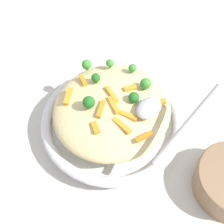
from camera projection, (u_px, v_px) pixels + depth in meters
name	position (u px, v px, depth m)	size (l,w,h in m)	color
ground_plane	(112.00, 129.00, 0.65)	(2.40, 2.40, 0.00)	beige
serving_bowl	(112.00, 122.00, 0.63)	(0.29, 0.29, 0.05)	silver
pasta_mound	(112.00, 109.00, 0.59)	(0.24, 0.23, 0.06)	#DBC689
carrot_piece_0	(127.00, 115.00, 0.54)	(0.04, 0.01, 0.01)	orange
carrot_piece_1	(144.00, 137.00, 0.52)	(0.03, 0.01, 0.01)	orange
carrot_piece_2	(95.00, 128.00, 0.53)	(0.02, 0.01, 0.01)	orange
carrot_piece_3	(122.00, 125.00, 0.53)	(0.04, 0.01, 0.01)	orange
carrot_piece_4	(130.00, 88.00, 0.57)	(0.02, 0.01, 0.01)	orange
carrot_piece_5	(82.00, 82.00, 0.59)	(0.03, 0.01, 0.01)	orange
carrot_piece_6	(112.00, 94.00, 0.56)	(0.04, 0.01, 0.01)	orange
carrot_piece_7	(114.00, 105.00, 0.55)	(0.04, 0.01, 0.01)	orange
carrot_piece_8	(102.00, 110.00, 0.54)	(0.04, 0.01, 0.01)	orange
carrot_piece_9	(159.00, 102.00, 0.56)	(0.03, 0.01, 0.01)	orange
carrot_piece_10	(68.00, 96.00, 0.57)	(0.04, 0.01, 0.01)	orange
broccoli_floret_0	(87.00, 65.00, 0.60)	(0.02, 0.02, 0.02)	#377928
broccoli_floret_1	(96.00, 78.00, 0.58)	(0.02, 0.02, 0.02)	#205B1C
broccoli_floret_2	(132.00, 68.00, 0.60)	(0.02, 0.02, 0.02)	#377928
broccoli_floret_3	(134.00, 98.00, 0.55)	(0.02, 0.02, 0.02)	#205B1C
broccoli_floret_4	(146.00, 84.00, 0.57)	(0.02, 0.02, 0.03)	#377928
broccoli_floret_5	(89.00, 102.00, 0.54)	(0.02, 0.02, 0.03)	#205B1C
broccoli_floret_6	(110.00, 63.00, 0.61)	(0.02, 0.02, 0.02)	#377928
serving_spoon	(162.00, 114.00, 0.52)	(0.16, 0.11, 0.08)	#B7B7BC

